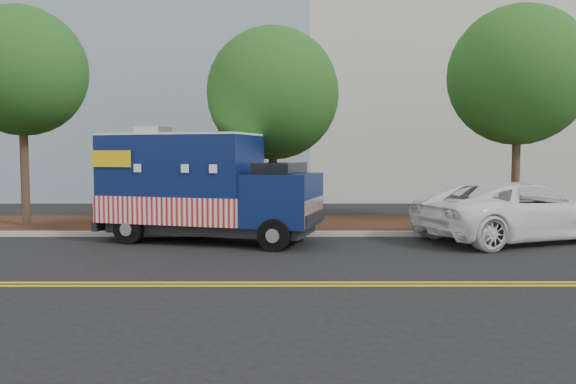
{
  "coord_description": "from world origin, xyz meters",
  "views": [
    {
      "loc": [
        0.92,
        -14.77,
        2.42
      ],
      "look_at": [
        0.95,
        0.6,
        1.35
      ],
      "focal_mm": 35.0,
      "sensor_mm": 36.0,
      "label": 1
    }
  ],
  "objects": [
    {
      "name": "ground",
      "position": [
        0.0,
        0.0,
        0.0
      ],
      "size": [
        120.0,
        120.0,
        0.0
      ],
      "primitive_type": "plane",
      "color": "black",
      "rests_on": "ground"
    },
    {
      "name": "tree_a",
      "position": [
        -7.31,
        2.83,
        4.94
      ],
      "size": [
        4.0,
        4.0,
        6.95
      ],
      "color": "#38281C",
      "rests_on": "ground"
    },
    {
      "name": "mulch_strip",
      "position": [
        0.0,
        3.5,
        0.07
      ],
      "size": [
        120.0,
        4.0,
        0.15
      ],
      "primitive_type": "cube",
      "color": "black",
      "rests_on": "ground"
    },
    {
      "name": "white_car",
      "position": [
        7.36,
        0.62,
        0.82
      ],
      "size": [
        6.45,
        4.63,
        1.63
      ],
      "primitive_type": "imported",
      "rotation": [
        0.0,
        0.0,
        1.94
      ],
      "color": "white",
      "rests_on": "ground"
    },
    {
      "name": "food_truck",
      "position": [
        -1.48,
        0.55,
        1.43
      ],
      "size": [
        6.32,
        3.73,
        3.15
      ],
      "rotation": [
        0.0,
        0.0,
        -0.28
      ],
      "color": "black",
      "rests_on": "ground"
    },
    {
      "name": "centerline_near",
      "position": [
        0.0,
        -4.45,
        0.01
      ],
      "size": [
        120.0,
        0.1,
        0.01
      ],
      "primitive_type": "cube",
      "color": "gold",
      "rests_on": "ground"
    },
    {
      "name": "centerline_far",
      "position": [
        0.0,
        -4.7,
        0.01
      ],
      "size": [
        120.0,
        0.1,
        0.01
      ],
      "primitive_type": "cube",
      "color": "gold",
      "rests_on": "ground"
    },
    {
      "name": "tree_b",
      "position": [
        0.49,
        2.62,
        4.23
      ],
      "size": [
        4.06,
        4.06,
        6.28
      ],
      "color": "#38281C",
      "rests_on": "ground"
    },
    {
      "name": "tree_c",
      "position": [
        8.2,
        3.04,
        4.85
      ],
      "size": [
        4.37,
        4.37,
        7.04
      ],
      "color": "#38281C",
      "rests_on": "ground"
    },
    {
      "name": "sign_post",
      "position": [
        -1.79,
        1.92,
        1.2
      ],
      "size": [
        0.06,
        0.06,
        2.4
      ],
      "primitive_type": "cube",
      "color": "#473828",
      "rests_on": "ground"
    },
    {
      "name": "curb",
      "position": [
        0.0,
        1.4,
        0.07
      ],
      "size": [
        120.0,
        0.18,
        0.15
      ],
      "primitive_type": "cube",
      "color": "#9E9E99",
      "rests_on": "ground"
    }
  ]
}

